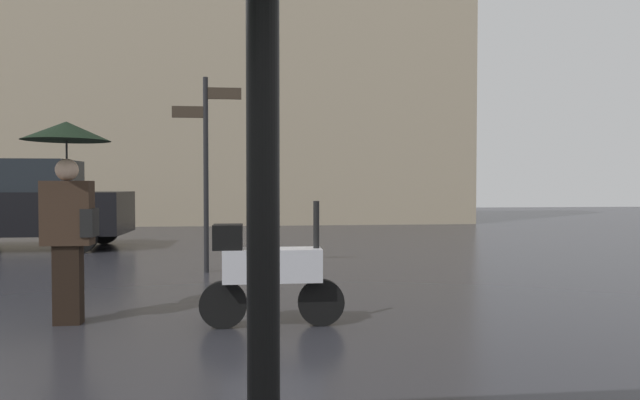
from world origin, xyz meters
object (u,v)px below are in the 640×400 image
parked_car_left (27,204)px  parked_scooter (268,271)px  street_signpost (206,155)px  pedestrian_with_umbrella (68,178)px

parked_car_left → parked_scooter: bearing=-49.2°
parked_scooter → street_signpost: street_signpost is taller
parked_scooter → street_signpost: (-0.91, 3.55, 1.31)m
pedestrian_with_umbrella → street_signpost: street_signpost is taller
parked_scooter → parked_car_left: 8.87m
parked_scooter → street_signpost: 3.89m
parked_scooter → parked_car_left: bearing=147.7°
parked_car_left → street_signpost: 5.65m
parked_car_left → street_signpost: bearing=-35.9°
street_signpost → parked_scooter: bearing=-75.7°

